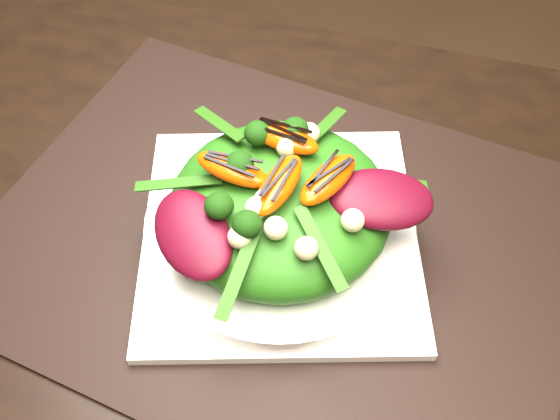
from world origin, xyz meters
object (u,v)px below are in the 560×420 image
(plate_base, at_px, (280,234))
(lettuce_mound, at_px, (280,205))
(salad_bowl, at_px, (280,226))
(placemat, at_px, (280,239))
(orange_segment, at_px, (268,150))

(plate_base, xyz_separation_m, lettuce_mound, (0.00, 0.00, 0.05))
(salad_bowl, distance_m, lettuce_mound, 0.03)
(plate_base, bearing_deg, salad_bowl, 90.00)
(placemat, xyz_separation_m, lettuce_mound, (0.00, 0.00, 0.05))
(placemat, relative_size, lettuce_mound, 2.72)
(placemat, distance_m, salad_bowl, 0.02)
(salad_bowl, height_order, orange_segment, orange_segment)
(salad_bowl, distance_m, orange_segment, 0.08)
(salad_bowl, relative_size, lettuce_mound, 1.25)
(salad_bowl, bearing_deg, placemat, -90.00)
(salad_bowl, bearing_deg, orange_segment, 126.83)
(salad_bowl, xyz_separation_m, orange_segment, (-0.02, 0.02, 0.07))
(placemat, bearing_deg, salad_bowl, 90.00)
(orange_segment, bearing_deg, lettuce_mound, -53.17)
(plate_base, bearing_deg, orange_segment, 126.83)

